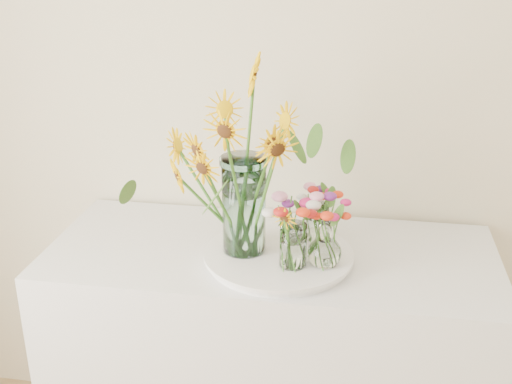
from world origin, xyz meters
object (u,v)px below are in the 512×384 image
small_vase_a (293,246)px  small_vase_b (325,244)px  counter (270,369)px  mason_jar (244,205)px  small_vase_c (317,223)px  tray (279,258)px

small_vase_a → small_vase_b: (0.09, 0.02, 0.00)m
counter → small_vase_b: 0.58m
small_vase_a → small_vase_b: size_ratio=0.94×
counter → small_vase_b: bearing=-34.3°
mason_jar → small_vase_a: (0.16, -0.07, -0.08)m
small_vase_c → mason_jar: bearing=-152.4°
mason_jar → small_vase_c: (0.21, 0.11, -0.09)m
mason_jar → small_vase_b: 0.26m
small_vase_a → small_vase_b: small_vase_b is taller
mason_jar → small_vase_a: size_ratio=2.26×
counter → mason_jar: size_ratio=4.64×
tray → small_vase_b: small_vase_b is taller
small_vase_a → small_vase_c: size_ratio=1.10×
counter → tray: 0.47m
small_vase_b → small_vase_c: bearing=102.1°
counter → small_vase_a: bearing=-58.9°
small_vase_a → small_vase_c: 0.19m
mason_jar → counter: bearing=42.4°
tray → small_vase_a: bearing=-54.7°
counter → small_vase_c: small_vase_c is taller
small_vase_c → small_vase_b: bearing=-77.9°
small_vase_b → small_vase_a: bearing=-166.3°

